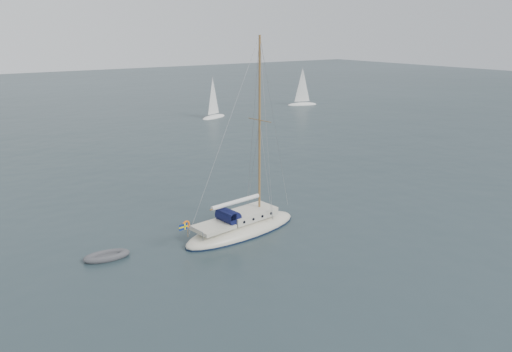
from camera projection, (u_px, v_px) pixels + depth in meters
ground at (260, 240)px, 33.00m from camera, size 300.00×300.00×0.00m
sailboat at (242, 218)px, 33.94m from camera, size 9.59×2.87×13.66m
dinghy at (107, 256)px, 30.23m from camera, size 2.78×1.26×0.40m
distant_yacht_b at (302, 88)px, 90.68m from camera, size 5.61×2.99×7.44m
distant_yacht_c at (213, 99)px, 77.62m from camera, size 5.23×2.79×6.93m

